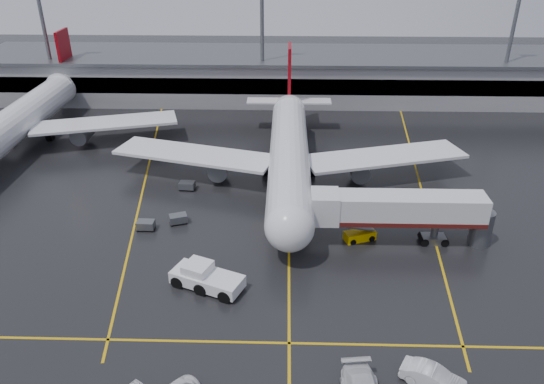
{
  "coord_description": "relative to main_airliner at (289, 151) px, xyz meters",
  "views": [
    {
      "loc": [
        -0.55,
        -55.2,
        31.84
      ],
      "look_at": [
        -2.0,
        -2.0,
        4.0
      ],
      "focal_mm": 34.42,
      "sensor_mm": 36.0,
      "label": 1
    }
  ],
  "objects": [
    {
      "name": "apron_line_centre",
      "position": [
        0.0,
        -9.7,
        -4.2
      ],
      "size": [
        0.25,
        90.0,
        0.02
      ],
      "primitive_type": "cube",
      "color": "gold",
      "rests_on": "ground"
    },
    {
      "name": "second_airliner",
      "position": [
        -42.0,
        12.0,
        0.0
      ],
      "size": [
        48.8,
        45.6,
        14.1
      ],
      "color": "silver",
      "rests_on": "ground"
    },
    {
      "name": "light_mast_left",
      "position": [
        -45.0,
        32.3,
        10.27
      ],
      "size": [
        3.0,
        1.2,
        25.45
      ],
      "color": "#595B60",
      "rests_on": "ground"
    },
    {
      "name": "apron_line_right",
      "position": [
        18.0,
        0.3,
        -4.2
      ],
      "size": [
        7.57,
        69.64,
        0.02
      ],
      "primitive_type": "cube",
      "rotation": [
        0.0,
        0.0,
        -0.1
      ],
      "color": "gold",
      "rests_on": "ground"
    },
    {
      "name": "jet_bridge",
      "position": [
        11.87,
        -15.7,
        -0.28
      ],
      "size": [
        19.9,
        3.4,
        6.05
      ],
      "color": "silver",
      "rests_on": "ground"
    },
    {
      "name": "apron_line_stop",
      "position": [
        0.0,
        -31.7,
        -4.2
      ],
      "size": [
        60.0,
        0.25,
        0.02
      ],
      "primitive_type": "cube",
      "color": "gold",
      "rests_on": "ground"
    },
    {
      "name": "light_mast_right",
      "position": [
        40.0,
        32.3,
        10.27
      ],
      "size": [
        3.0,
        1.2,
        25.45
      ],
      "color": "#595B60",
      "rests_on": "ground"
    },
    {
      "name": "apron_line_left",
      "position": [
        -20.0,
        0.3,
        -4.2
      ],
      "size": [
        9.99,
        69.35,
        0.02
      ],
      "primitive_type": "cube",
      "rotation": [
        0.0,
        0.0,
        0.14
      ],
      "color": "gold",
      "rests_on": "ground"
    },
    {
      "name": "baggage_cart_a",
      "position": [
        -13.05,
        -12.3,
        -3.58
      ],
      "size": [
        2.32,
        1.89,
        1.12
      ],
      "color": "#595B60",
      "rests_on": "ground"
    },
    {
      "name": "main_airliner",
      "position": [
        0.0,
        0.0,
        0.0
      ],
      "size": [
        48.8,
        45.6,
        14.1
      ],
      "color": "silver",
      "rests_on": "ground"
    },
    {
      "name": "ground",
      "position": [
        0.0,
        -9.7,
        -4.21
      ],
      "size": [
        220.0,
        220.0,
        0.0
      ],
      "primitive_type": "plane",
      "color": "black",
      "rests_on": "ground"
    },
    {
      "name": "baggage_cart_b",
      "position": [
        -16.54,
        -13.82,
        -3.58
      ],
      "size": [
        2.03,
        1.35,
        1.12
      ],
      "color": "#595B60",
      "rests_on": "ground"
    },
    {
      "name": "service_van_c",
      "position": [
        11.0,
        -35.88,
        -3.39
      ],
      "size": [
        5.17,
        3.92,
        1.63
      ],
      "primitive_type": "imported",
      "rotation": [
        0.0,
        0.0,
        1.06
      ],
      "color": "silver",
      "rests_on": "ground"
    },
    {
      "name": "baggage_cart_c",
      "position": [
        -13.5,
        -3.64,
        -3.58
      ],
      "size": [
        2.09,
        1.44,
        1.12
      ],
      "color": "#595B60",
      "rests_on": "ground"
    },
    {
      "name": "belt_loader",
      "position": [
        7.93,
        -15.28,
        -3.67
      ],
      "size": [
        3.76,
        2.57,
        2.2
      ],
      "color": "#E9B500",
      "rests_on": "ground"
    },
    {
      "name": "light_mast_mid",
      "position": [
        -5.0,
        32.3,
        10.27
      ],
      "size": [
        3.0,
        1.2,
        25.45
      ],
      "color": "#595B60",
      "rests_on": "ground"
    },
    {
      "name": "terminal",
      "position": [
        0.0,
        38.23,
        0.11
      ],
      "size": [
        122.0,
        19.0,
        8.6
      ],
      "color": "gray",
      "rests_on": "ground"
    },
    {
      "name": "pushback_tractor",
      "position": [
        -8.13,
        -24.15,
        -3.2
      ],
      "size": [
        7.61,
        5.39,
        2.53
      ],
      "color": "white",
      "rests_on": "ground"
    }
  ]
}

